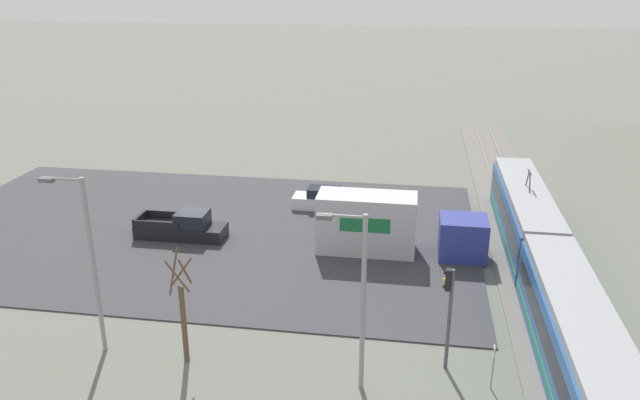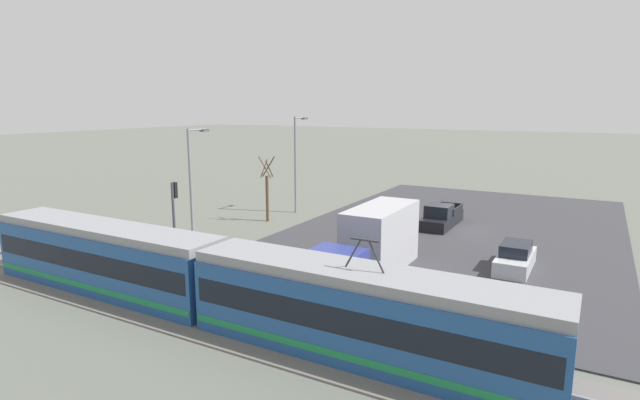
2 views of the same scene
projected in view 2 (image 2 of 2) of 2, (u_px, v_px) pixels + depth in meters
ground_plane at (457, 230)px, 37.40m from camera, size 320.00×320.00×0.00m
road_surface at (457, 229)px, 37.39m from camera, size 22.36×36.48×0.08m
rail_bed at (319, 345)px, 19.31m from camera, size 62.51×4.40×0.22m
light_rail_tram at (214, 282)px, 21.51m from camera, size 27.88×2.71×4.44m
box_truck at (371, 246)px, 26.86m from camera, size 2.49×10.08×3.58m
pickup_truck at (441, 217)px, 38.22m from camera, size 1.96×5.73×1.76m
sedan_car_0 at (515, 258)px, 28.08m from camera, size 1.74×4.46×1.52m
traffic_light_pole at (174, 210)px, 29.52m from camera, size 0.28×0.47×4.74m
street_tree at (267, 192)px, 39.83m from camera, size 1.24×1.03×5.25m
street_lamp_near_crossing at (297, 158)px, 42.85m from camera, size 0.36×1.95×8.26m
street_lamp_mid_block at (193, 177)px, 33.29m from camera, size 0.36×1.95×7.70m
no_parking_sign at (137, 244)px, 28.84m from camera, size 0.32×0.08×2.06m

